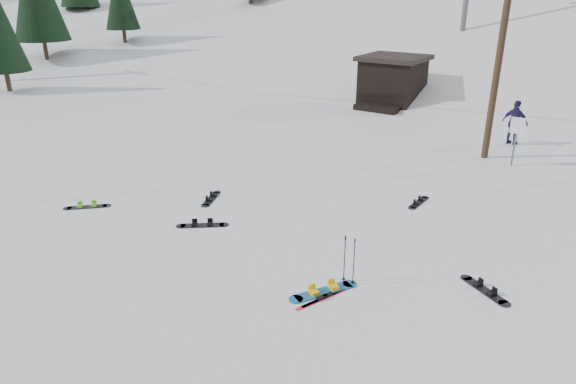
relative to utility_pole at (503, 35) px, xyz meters
The scene contains 16 objects.
ground 14.90m from the utility_pole, 98.13° to the right, with size 200.00×200.00×0.00m, color white.
ski_slope 44.31m from the utility_pole, 92.79° to the left, with size 60.00×75.00×45.00m, color white.
ridge_left 53.35m from the utility_pole, 138.18° to the left, with size 34.00×85.00×38.00m, color white.
treeline_left 44.65m from the utility_pole, 144.16° to the left, with size 20.00×64.00×10.00m, color black, non-canonical shape.
utility_pole is the anchor object (origin of this frame).
trail_sign 3.60m from the utility_pole, 21.04° to the right, with size 0.50×0.09×1.85m.
lift_hut 10.40m from the utility_pole, 135.24° to the left, with size 3.40×4.10×2.75m.
hero_snowboard 12.81m from the utility_pole, 92.11° to the right, with size 1.00×1.52×0.12m.
hero_skis 12.99m from the utility_pole, 91.42° to the right, with size 0.63×1.50×0.08m.
ski_poles 11.99m from the utility_pole, 90.86° to the right, with size 0.32×0.08×1.17m.
board_scatter_a 12.88m from the utility_pole, 114.70° to the right, with size 1.24×1.03×0.10m.
board_scatter_b 12.07m from the utility_pole, 123.42° to the right, with size 0.70×1.31×0.10m.
board_scatter_c 15.57m from the utility_pole, 126.65° to the right, with size 1.09×1.07×0.10m.
board_scatter_d 11.20m from the utility_pole, 75.63° to the right, with size 1.25×0.87×0.10m.
board_scatter_f 7.52m from the utility_pole, 94.86° to the right, with size 0.28×1.30×0.09m.
skier_navy 4.53m from the utility_pole, 78.90° to the left, with size 1.11×0.46×1.89m, color #1C193E.
Camera 1 is at (6.35, -6.48, 6.36)m, focal length 32.00 mm.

